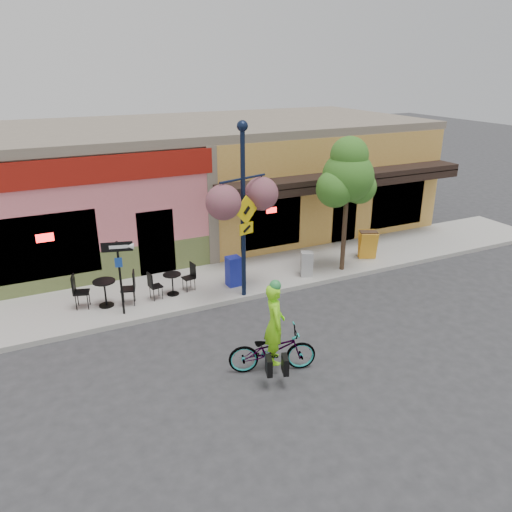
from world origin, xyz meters
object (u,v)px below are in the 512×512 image
at_px(bicycle, 272,350).
at_px(lamp_post, 243,213).
at_px(street_tree, 346,205).
at_px(building, 200,178).
at_px(newspaper_box_grey, 307,264).
at_px(cyclist_rider, 274,333).
at_px(one_way_sign, 120,279).
at_px(newspaper_box_blue, 234,271).

height_order(bicycle, lamp_post, lamp_post).
bearing_deg(street_tree, lamp_post, -174.34).
xyz_separation_m(building, newspaper_box_grey, (1.32, -6.42, -1.69)).
bearing_deg(cyclist_rider, newspaper_box_grey, -20.75).
xyz_separation_m(building, lamp_post, (-1.13, -6.85, 0.47)).
bearing_deg(cyclist_rider, lamp_post, 4.66).
relative_size(bicycle, one_way_sign, 0.94).
relative_size(bicycle, street_tree, 0.45).
bearing_deg(street_tree, one_way_sign, -179.72).
bearing_deg(newspaper_box_blue, cyclist_rider, -105.14).
bearing_deg(building, newspaper_box_grey, -78.35).
relative_size(cyclist_rider, one_way_sign, 0.90).
xyz_separation_m(cyclist_rider, street_tree, (4.73, 4.06, 1.44)).
bearing_deg(newspaper_box_grey, bicycle, -106.75).
relative_size(lamp_post, newspaper_box_blue, 5.43).
bearing_deg(newspaper_box_grey, street_tree, 20.58).
xyz_separation_m(bicycle, street_tree, (4.78, 4.06, 1.87)).
distance_m(cyclist_rider, newspaper_box_blue, 4.56).
relative_size(newspaper_box_blue, street_tree, 0.21).
distance_m(bicycle, lamp_post, 4.38).
bearing_deg(bicycle, newspaper_box_grey, -21.17).
height_order(bicycle, cyclist_rider, cyclist_rider).
relative_size(cyclist_rider, lamp_post, 0.37).
height_order(cyclist_rider, newspaper_box_blue, cyclist_rider).
relative_size(bicycle, newspaper_box_blue, 2.14).
height_order(lamp_post, street_tree, lamp_post).
xyz_separation_m(bicycle, lamp_post, (0.95, 3.68, 2.19)).
height_order(lamp_post, one_way_sign, lamp_post).
distance_m(lamp_post, newspaper_box_grey, 3.30).
relative_size(bicycle, newspaper_box_grey, 2.48).
bearing_deg(one_way_sign, street_tree, 15.13).
height_order(one_way_sign, newspaper_box_grey, one_way_sign).
xyz_separation_m(building, street_tree, (2.69, -6.47, 0.15)).
bearing_deg(street_tree, cyclist_rider, -139.38).
relative_size(building, bicycle, 9.00).
bearing_deg(one_way_sign, lamp_post, 9.29).
distance_m(building, street_tree, 7.01).
xyz_separation_m(cyclist_rider, lamp_post, (0.90, 3.68, 1.76)).
bearing_deg(building, cyclist_rider, -100.93).
height_order(building, lamp_post, lamp_post).
distance_m(building, lamp_post, 6.96).
distance_m(cyclist_rider, one_way_sign, 4.81).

